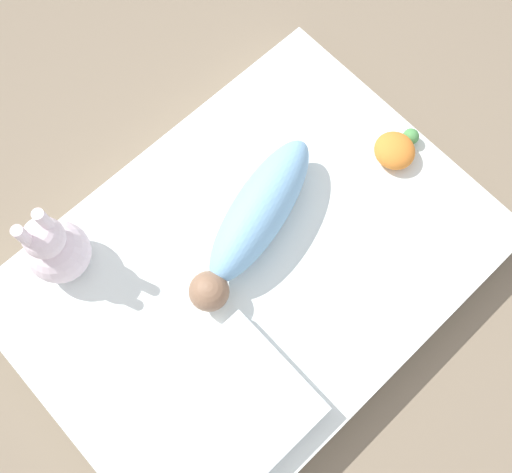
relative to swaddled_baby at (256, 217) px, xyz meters
The scene contains 6 objects.
ground_plane 0.25m from the swaddled_baby, 139.32° to the right, with size 12.00×12.00×0.00m, color #7A6B56.
bed_mattress 0.20m from the swaddled_baby, 139.32° to the right, with size 1.39×1.01×0.14m.
swaddled_baby is the anchor object (origin of this frame).
pillow 0.53m from the swaddled_baby, 138.90° to the right, with size 0.36×0.36×0.07m.
bunny_plush 0.57m from the swaddled_baby, 147.74° to the left, with size 0.18×0.18×0.34m.
turtle_plush 0.50m from the swaddled_baby, 14.06° to the right, with size 0.16×0.13×0.08m.
Camera 1 is at (-0.32, -0.36, 1.85)m, focal length 42.00 mm.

